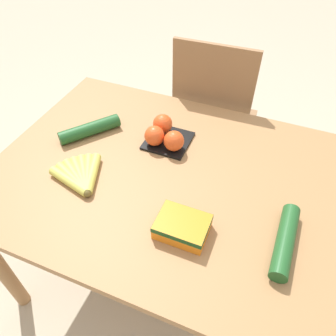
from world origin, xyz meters
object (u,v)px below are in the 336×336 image
Objects in this scene: carrot_bag at (182,226)px; banana_bunch at (81,177)px; chair at (213,122)px; cucumber_near at (90,129)px; cucumber_far at (285,241)px; tomato_pack at (164,135)px.

banana_bunch is at bearing 170.62° from carrot_bag.
chair is 5.08× the size of banana_bunch.
cucumber_near is 0.92× the size of cucumber_far.
cucumber_far is at bearing 116.87° from chair.
banana_bunch is 1.22× the size of carrot_bag.
cucumber_far reaches higher than banana_bunch.
carrot_bag is (0.14, -0.87, 0.26)m from chair.
chair reaches higher than cucumber_near.
cucumber_near is at bearing -167.57° from tomato_pack.
chair reaches higher than carrot_bag.
cucumber_near and cucumber_far have the same top height.
chair is 0.57m from tomato_pack.
carrot_bag is 0.60m from cucumber_near.
banana_bunch is (-0.27, -0.80, 0.24)m from chair.
cucumber_near reaches higher than banana_bunch.
tomato_pack is at bearing 120.17° from carrot_bag.
chair is at bearing 118.79° from cucumber_far.
carrot_bag is 0.63× the size of cucumber_far.
cucumber_far is at bearing -30.32° from tomato_pack.
tomato_pack reaches higher than banana_bunch.
chair reaches higher than tomato_pack.
tomato_pack is at bearing 12.43° from cucumber_near.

